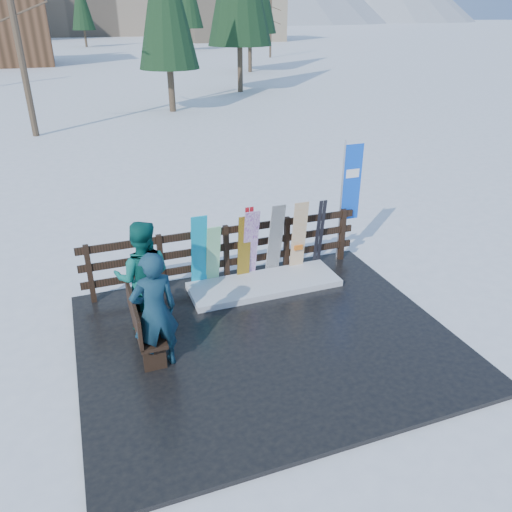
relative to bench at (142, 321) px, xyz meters
name	(u,v)px	position (x,y,z in m)	size (l,w,h in m)	color
ground	(266,341)	(1.94, -0.42, -0.60)	(700.00, 700.00, 0.00)	white
deck	(266,339)	(1.94, -0.42, -0.56)	(6.00, 5.00, 0.08)	black
fence	(226,249)	(1.94, 1.78, 0.14)	(5.60, 0.10, 1.15)	black
snow_patch	(264,284)	(2.52, 1.18, -0.46)	(2.94, 1.00, 0.12)	white
bench	(142,321)	(0.00, 0.00, 0.00)	(0.41, 1.50, 0.97)	black
snowboard_0	(199,252)	(1.34, 1.56, 0.27)	(0.30, 0.03, 1.59)	#0EABD0
snowboard_1	(213,256)	(1.61, 1.56, 0.15)	(0.26, 0.03, 1.35)	white
snowboard_2	(244,249)	(2.24, 1.56, 0.19)	(0.26, 0.03, 1.43)	#ECAA10
snowboard_3	(250,245)	(2.37, 1.56, 0.25)	(0.30, 0.03, 1.55)	white
snowboard_4	(275,240)	(2.89, 1.56, 0.28)	(0.29, 0.03, 1.61)	black
snowboard_5	(299,237)	(3.41, 1.56, 0.26)	(0.30, 0.03, 1.56)	silver
ski_pair_a	(248,243)	(2.35, 1.63, 0.27)	(0.16, 0.20, 1.56)	#B3161D
ski_pair_b	(319,234)	(3.91, 1.63, 0.24)	(0.17, 0.20, 1.50)	black
rental_flag	(349,187)	(4.64, 1.83, 1.09)	(0.45, 0.04, 2.60)	silver
person_front	(155,312)	(0.15, -0.51, 0.44)	(0.69, 0.46, 1.90)	#184751
person_back	(144,278)	(0.16, 0.54, 0.46)	(0.95, 0.74, 1.96)	#0E5950
trees	(117,3)	(5.63, 50.08, 5.27)	(42.22, 68.94, 13.15)	#382B1E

